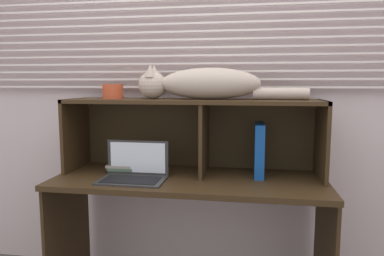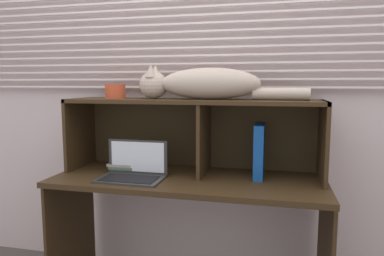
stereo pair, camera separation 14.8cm
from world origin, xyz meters
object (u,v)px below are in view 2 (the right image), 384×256
Objects in this scene: cat at (202,84)px; small_basket at (115,91)px; laptop at (133,171)px; book_stack at (128,165)px; binder_upright at (259,151)px.

cat is 7.95× the size of small_basket.
book_stack is at bearing 119.76° from laptop.
binder_upright is at bearing 15.87° from laptop.
binder_upright reaches higher than book_stack.
book_stack is at bearing 179.99° from binder_upright.
book_stack is (-0.79, 0.00, -0.12)m from binder_upright.
small_basket is at bearing 180.00° from binder_upright.
cat is 0.62m from laptop.
laptop is at bearing -164.13° from binder_upright.
small_basket is at bearing 180.00° from cat.
laptop is 0.22m from book_stack.
cat reaches higher than binder_upright.
book_stack is at bearing 179.99° from cat.
binder_upright is 1.19× the size of book_stack.
book_stack is (-0.11, 0.19, -0.01)m from laptop.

